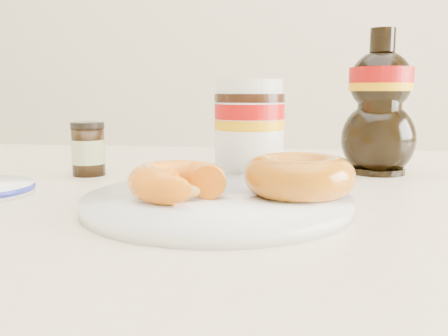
# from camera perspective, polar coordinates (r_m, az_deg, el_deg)

# --- Properties ---
(dining_table) EXTENTS (1.40, 0.90, 0.75)m
(dining_table) POSITION_cam_1_polar(r_m,az_deg,el_deg) (0.65, 0.61, -9.39)
(dining_table) COLOR beige
(dining_table) RESTS_ON ground
(plate) EXTENTS (0.28, 0.28, 0.01)m
(plate) POSITION_cam_1_polar(r_m,az_deg,el_deg) (0.52, -0.80, -3.87)
(plate) COLOR white
(plate) RESTS_ON dining_table
(donut_bitten) EXTENTS (0.10, 0.10, 0.03)m
(donut_bitten) POSITION_cam_1_polar(r_m,az_deg,el_deg) (0.50, -5.30, -1.51)
(donut_bitten) COLOR orange
(donut_bitten) RESTS_ON plate
(donut_whole) EXTENTS (0.15, 0.15, 0.04)m
(donut_whole) POSITION_cam_1_polar(r_m,az_deg,el_deg) (0.52, 8.60, -0.86)
(donut_whole) COLOR #AC550B
(donut_whole) RESTS_ON plate
(nutella_jar) EXTENTS (0.10, 0.10, 0.14)m
(nutella_jar) POSITION_cam_1_polar(r_m,az_deg,el_deg) (0.69, 2.92, 4.87)
(nutella_jar) COLOR white
(nutella_jar) RESTS_ON dining_table
(syrup_bottle) EXTENTS (0.13, 0.12, 0.21)m
(syrup_bottle) POSITION_cam_1_polar(r_m,az_deg,el_deg) (0.77, 17.38, 7.18)
(syrup_bottle) COLOR black
(syrup_bottle) RESTS_ON dining_table
(dark_jar) EXTENTS (0.05, 0.05, 0.08)m
(dark_jar) POSITION_cam_1_polar(r_m,az_deg,el_deg) (0.74, -15.25, 2.06)
(dark_jar) COLOR black
(dark_jar) RESTS_ON dining_table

